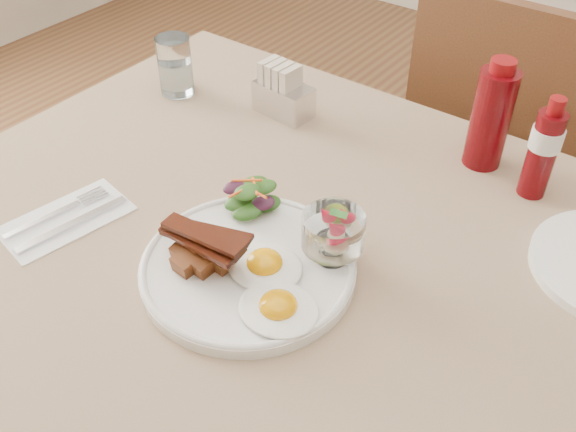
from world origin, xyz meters
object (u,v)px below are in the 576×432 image
at_px(chair_far, 511,173).
at_px(hot_sauce_bottle, 543,149).
at_px(fruit_cup, 333,231).
at_px(water_glass, 175,69).
at_px(table, 351,322).
at_px(sugar_caddy, 282,93).
at_px(ketchup_bottle, 491,117).
at_px(main_plate, 248,268).

bearing_deg(chair_far, hot_sauce_bottle, -71.69).
height_order(chair_far, hot_sauce_bottle, chair_far).
height_order(chair_far, fruit_cup, chair_far).
distance_m(chair_far, water_glass, 0.74).
distance_m(table, chair_far, 0.68).
bearing_deg(sugar_caddy, chair_far, 56.11).
bearing_deg(ketchup_bottle, fruit_cup, -100.24).
bearing_deg(hot_sauce_bottle, sugar_caddy, -174.86).
distance_m(main_plate, ketchup_bottle, 0.44).
relative_size(hot_sauce_bottle, sugar_caddy, 1.51).
bearing_deg(fruit_cup, ketchup_bottle, 79.76).
bearing_deg(sugar_caddy, ketchup_bottle, 16.31).
xyz_separation_m(table, main_plate, (-0.12, -0.08, 0.10)).
bearing_deg(sugar_caddy, hot_sauce_bottle, 10.14).
relative_size(chair_far, hot_sauce_bottle, 5.80).
relative_size(table, sugar_caddy, 12.54).
bearing_deg(main_plate, ketchup_bottle, 71.13).
bearing_deg(table, ketchup_bottle, 85.70).
relative_size(fruit_cup, ketchup_bottle, 0.46).
bearing_deg(main_plate, table, 33.38).
bearing_deg(fruit_cup, water_glass, 156.14).
bearing_deg(chair_far, sugar_caddy, -128.89).
relative_size(main_plate, hot_sauce_bottle, 1.74).
bearing_deg(ketchup_bottle, table, -94.30).
height_order(table, chair_far, chair_far).
xyz_separation_m(fruit_cup, sugar_caddy, (-0.28, 0.27, -0.02)).
bearing_deg(water_glass, ketchup_bottle, 12.85).
relative_size(table, main_plate, 4.75).
relative_size(chair_far, fruit_cup, 11.46).
height_order(ketchup_bottle, hot_sauce_bottle, ketchup_bottle).
bearing_deg(table, chair_far, 90.00).
height_order(ketchup_bottle, water_glass, ketchup_bottle).
distance_m(ketchup_bottle, sugar_caddy, 0.35).
bearing_deg(fruit_cup, chair_far, 86.91).
xyz_separation_m(table, fruit_cup, (-0.04, -0.00, 0.15)).
xyz_separation_m(main_plate, ketchup_bottle, (0.14, 0.41, 0.08)).
relative_size(main_plate, sugar_caddy, 2.64).
bearing_deg(main_plate, fruit_cup, 42.97).
relative_size(chair_far, ketchup_bottle, 5.25).
xyz_separation_m(main_plate, sugar_caddy, (-0.20, 0.34, 0.03)).
bearing_deg(main_plate, water_glass, 144.47).
xyz_separation_m(sugar_caddy, water_glass, (-0.20, -0.06, 0.01)).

